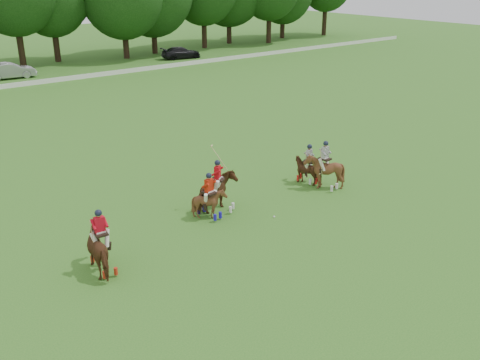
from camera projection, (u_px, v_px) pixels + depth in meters
ground at (259, 261)px, 20.38m from camera, size 180.00×180.00×0.00m
car_mid at (10, 71)px, 53.05m from camera, size 4.92×2.12×1.58m
car_right at (181, 53)px, 64.65m from camera, size 5.03×2.70×1.39m
polo_red_a at (102, 249)px, 19.40m from camera, size 1.33×2.17×2.45m
polo_red_b at (218, 193)px, 24.22m from camera, size 2.30×2.25×2.99m
polo_red_c at (209, 202)px, 23.61m from camera, size 1.30×1.42×2.12m
polo_stripe_a at (308, 169)px, 27.46m from camera, size 1.30×1.75×2.08m
polo_stripe_b at (324, 171)px, 26.72m from camera, size 1.67×1.82×2.48m
polo_ball at (274, 217)px, 23.84m from camera, size 0.09×0.09×0.09m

